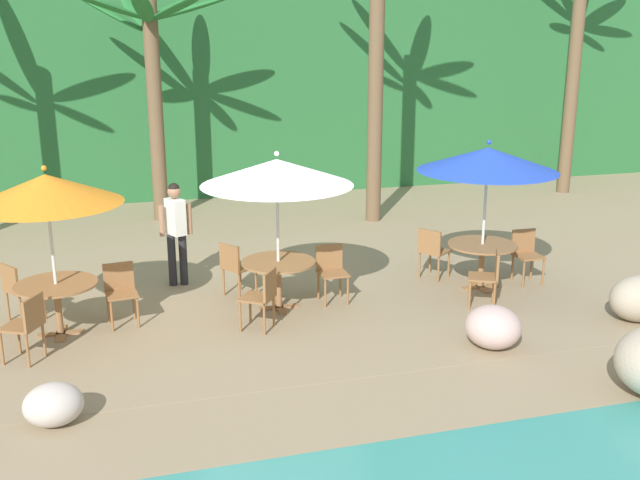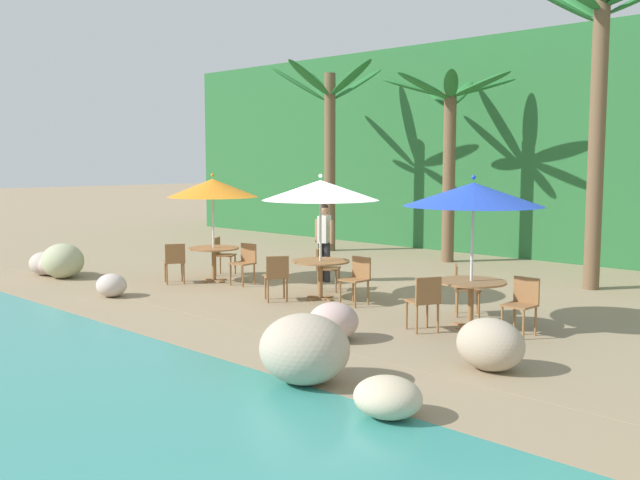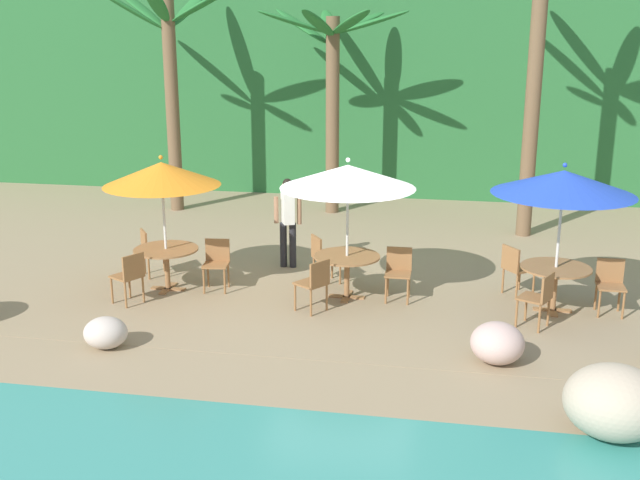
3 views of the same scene
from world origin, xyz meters
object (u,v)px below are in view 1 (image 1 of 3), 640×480
(umbrella_blue, at_px, (488,160))
(palm_tree_second, at_px, (152,59))
(chair_orange_left, at_px, (27,323))
(chair_white_seaward, at_px, (331,269))
(chair_white_inland, at_px, (235,266))
(chair_white_left, at_px, (263,295))
(chair_orange_seaward, at_px, (121,289))
(waiter_in_white, at_px, (176,227))
(chair_orange_inland, at_px, (18,288))
(umbrella_white, at_px, (277,172))
(dining_table_orange, at_px, (57,292))
(dining_table_white, at_px, (278,269))
(chair_blue_left, at_px, (489,274))
(dining_table_blue, at_px, (482,251))
(chair_blue_inland, at_px, (432,250))
(umbrella_orange, at_px, (46,189))
(palm_tree_fourth, at_px, (579,17))
(palm_tree_third, at_px, (377,15))
(chair_blue_seaward, at_px, (526,252))

(umbrella_blue, bearing_deg, palm_tree_second, 127.45)
(chair_orange_left, height_order, chair_white_seaward, same)
(chair_white_inland, distance_m, chair_white_left, 1.43)
(chair_orange_seaward, distance_m, chair_white_left, 2.04)
(umbrella_blue, height_order, waiter_in_white, umbrella_blue)
(chair_orange_inland, xyz_separation_m, chair_white_seaward, (4.51, -0.39, 0.00))
(chair_white_left, distance_m, umbrella_blue, 4.12)
(umbrella_white, relative_size, chair_white_seaward, 2.73)
(dining_table_orange, relative_size, waiter_in_white, 0.65)
(dining_table_white, relative_size, chair_blue_left, 1.26)
(dining_table_blue, distance_m, chair_blue_left, 0.86)
(chair_blue_inland, distance_m, chair_blue_left, 1.46)
(umbrella_orange, height_order, palm_tree_fourth, palm_tree_fourth)
(dining_table_white, bearing_deg, chair_orange_seaward, 178.99)
(chair_white_seaward, relative_size, palm_tree_third, 0.14)
(dining_table_white, height_order, chair_blue_left, chair_blue_left)
(chair_orange_inland, height_order, palm_tree_second, palm_tree_second)
(chair_orange_seaward, distance_m, chair_white_inland, 1.84)
(chair_orange_left, xyz_separation_m, palm_tree_second, (2.15, 6.96, 2.94))
(dining_table_blue, xyz_separation_m, chair_blue_inland, (-0.58, 0.63, -0.10))
(chair_white_left, xyz_separation_m, chair_blue_seaward, (4.58, 0.83, 0.00))
(chair_white_left, distance_m, palm_tree_third, 7.53)
(umbrella_blue, bearing_deg, chair_orange_inland, 175.90)
(dining_table_white, bearing_deg, palm_tree_third, 55.57)
(chair_orange_seaward, height_order, dining_table_blue, chair_orange_seaward)
(dining_table_blue, bearing_deg, chair_white_seaward, 177.47)
(dining_table_white, relative_size, waiter_in_white, 0.65)
(umbrella_blue, relative_size, chair_blue_seaward, 2.76)
(chair_white_seaward, bearing_deg, palm_tree_second, 109.76)
(dining_table_orange, height_order, dining_table_white, same)
(chair_white_inland, distance_m, chair_blue_seaward, 4.76)
(dining_table_orange, distance_m, umbrella_white, 3.43)
(chair_blue_seaward, xyz_separation_m, chair_blue_left, (-1.15, -0.88, 0.00))
(chair_orange_left, xyz_separation_m, dining_table_blue, (6.76, 0.94, 0.10))
(umbrella_orange, bearing_deg, chair_blue_seaward, 1.79)
(chair_orange_seaward, relative_size, palm_tree_third, 0.14)
(chair_white_left, relative_size, umbrella_blue, 0.36)
(umbrella_white, relative_size, dining_table_blue, 2.16)
(umbrella_white, bearing_deg, chair_white_inland, 129.10)
(chair_blue_seaward, height_order, palm_tree_third, palm_tree_third)
(dining_table_orange, relative_size, chair_orange_seaward, 1.26)
(umbrella_blue, bearing_deg, chair_white_left, -168.67)
(chair_orange_inland, distance_m, umbrella_blue, 7.19)
(chair_orange_seaward, height_order, chair_orange_left, same)
(palm_tree_third, distance_m, waiter_in_white, 6.46)
(chair_white_inland, xyz_separation_m, chair_blue_left, (3.57, -1.47, 0.00))
(chair_white_inland, xyz_separation_m, palm_tree_second, (-0.73, 5.35, 2.94))
(chair_orange_seaward, relative_size, chair_orange_inland, 1.00)
(chair_orange_seaward, distance_m, chair_blue_left, 5.37)
(chair_orange_inland, xyz_separation_m, chair_blue_seaward, (7.85, -0.42, 0.00))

